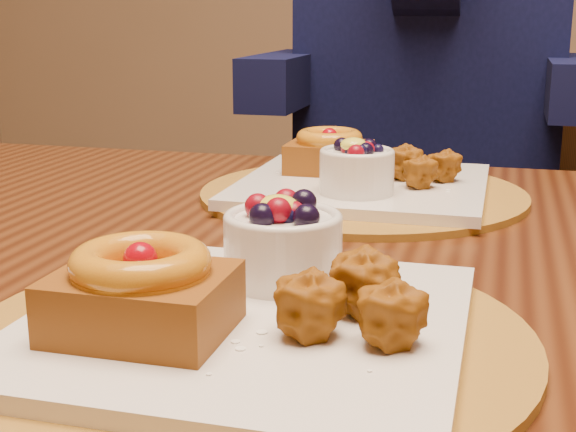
% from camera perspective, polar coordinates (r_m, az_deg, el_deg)
% --- Properties ---
extents(dining_table, '(1.60, 0.90, 0.76)m').
position_cam_1_polar(dining_table, '(0.76, 2.29, -7.97)').
color(dining_table, '#331509').
rests_on(dining_table, ground).
extents(place_setting_near, '(0.38, 0.38, 0.08)m').
position_cam_1_polar(place_setting_near, '(0.53, -3.08, -6.45)').
color(place_setting_near, brown).
rests_on(place_setting_near, dining_table).
extents(place_setting_far, '(0.38, 0.38, 0.08)m').
position_cam_1_polar(place_setting_far, '(0.94, 5.19, 2.58)').
color(place_setting_far, brown).
rests_on(place_setting_far, dining_table).
extents(chair_far, '(0.43, 0.43, 0.82)m').
position_cam_1_polar(chair_far, '(1.72, 13.23, -3.19)').
color(chair_far, black).
rests_on(chair_far, ground).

